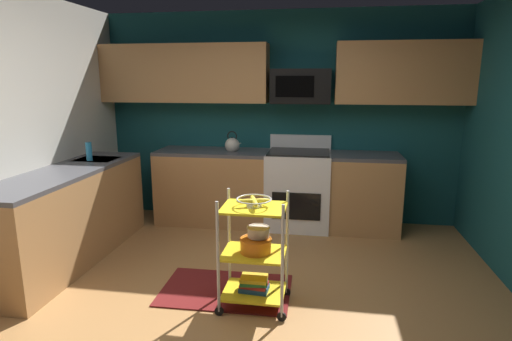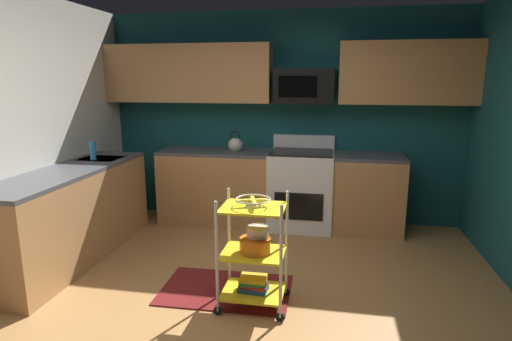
{
  "view_description": "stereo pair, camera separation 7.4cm",
  "coord_description": "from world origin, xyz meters",
  "px_view_note": "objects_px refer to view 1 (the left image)",
  "views": [
    {
      "loc": [
        0.57,
        -2.86,
        1.78
      ],
      "look_at": [
        0.03,
        0.45,
        1.05
      ],
      "focal_mm": 29.37,
      "sensor_mm": 36.0,
      "label": 1
    },
    {
      "loc": [
        0.64,
        -2.84,
        1.78
      ],
      "look_at": [
        0.03,
        0.45,
        1.05
      ],
      "focal_mm": 29.37,
      "sensor_mm": 36.0,
      "label": 2
    }
  ],
  "objects_px": {
    "fruit_bowl": "(254,201)",
    "kettle": "(232,145)",
    "microwave": "(301,86)",
    "book_stack": "(254,284)",
    "mixing_bowl_small": "(258,231)",
    "mixing_bowl_large": "(256,245)",
    "oven_range": "(298,188)",
    "dish_soap_bottle": "(89,151)",
    "rolling_cart": "(254,253)"
  },
  "relations": [
    {
      "from": "oven_range",
      "to": "mixing_bowl_small",
      "type": "height_order",
      "value": "oven_range"
    },
    {
      "from": "microwave",
      "to": "mixing_bowl_small",
      "type": "bearing_deg",
      "value": -95.46
    },
    {
      "from": "mixing_bowl_small",
      "to": "fruit_bowl",
      "type": "bearing_deg",
      "value": -129.95
    },
    {
      "from": "microwave",
      "to": "kettle",
      "type": "xyz_separation_m",
      "value": [
        -0.82,
        -0.11,
        -0.7
      ]
    },
    {
      "from": "book_stack",
      "to": "kettle",
      "type": "height_order",
      "value": "kettle"
    },
    {
      "from": "oven_range",
      "to": "rolling_cart",
      "type": "bearing_deg",
      "value": -96.51
    },
    {
      "from": "oven_range",
      "to": "microwave",
      "type": "relative_size",
      "value": 1.57
    },
    {
      "from": "microwave",
      "to": "book_stack",
      "type": "bearing_deg",
      "value": -96.17
    },
    {
      "from": "rolling_cart",
      "to": "dish_soap_bottle",
      "type": "bearing_deg",
      "value": 151.44
    },
    {
      "from": "mixing_bowl_small",
      "to": "mixing_bowl_large",
      "type": "bearing_deg",
      "value": -113.66
    },
    {
      "from": "oven_range",
      "to": "fruit_bowl",
      "type": "distance_m",
      "value": 1.99
    },
    {
      "from": "book_stack",
      "to": "mixing_bowl_large",
      "type": "bearing_deg",
      "value": 0.0
    },
    {
      "from": "rolling_cart",
      "to": "dish_soap_bottle",
      "type": "xyz_separation_m",
      "value": [
        -1.99,
        1.08,
        0.57
      ]
    },
    {
      "from": "rolling_cart",
      "to": "mixing_bowl_small",
      "type": "bearing_deg",
      "value": 50.05
    },
    {
      "from": "mixing_bowl_large",
      "to": "rolling_cart",
      "type": "bearing_deg",
      "value": 180.0
    },
    {
      "from": "fruit_bowl",
      "to": "dish_soap_bottle",
      "type": "relative_size",
      "value": 1.36
    },
    {
      "from": "microwave",
      "to": "dish_soap_bottle",
      "type": "height_order",
      "value": "microwave"
    },
    {
      "from": "fruit_bowl",
      "to": "mixing_bowl_small",
      "type": "height_order",
      "value": "fruit_bowl"
    },
    {
      "from": "oven_range",
      "to": "fruit_bowl",
      "type": "height_order",
      "value": "oven_range"
    },
    {
      "from": "rolling_cart",
      "to": "kettle",
      "type": "distance_m",
      "value": 2.1
    },
    {
      "from": "book_stack",
      "to": "microwave",
      "type": "bearing_deg",
      "value": 83.83
    },
    {
      "from": "dish_soap_bottle",
      "to": "mixing_bowl_large",
      "type": "bearing_deg",
      "value": -28.4
    },
    {
      "from": "mixing_bowl_large",
      "to": "dish_soap_bottle",
      "type": "relative_size",
      "value": 1.26
    },
    {
      "from": "rolling_cart",
      "to": "mixing_bowl_large",
      "type": "bearing_deg",
      "value": 0.0
    },
    {
      "from": "fruit_bowl",
      "to": "book_stack",
      "type": "xyz_separation_m",
      "value": [
        0.0,
        0.0,
        -0.69
      ]
    },
    {
      "from": "microwave",
      "to": "oven_range",
      "type": "bearing_deg",
      "value": -89.74
    },
    {
      "from": "oven_range",
      "to": "rolling_cart",
      "type": "xyz_separation_m",
      "value": [
        -0.22,
        -1.94,
        -0.03
      ]
    },
    {
      "from": "kettle",
      "to": "dish_soap_bottle",
      "type": "distance_m",
      "value": 1.63
    },
    {
      "from": "oven_range",
      "to": "dish_soap_bottle",
      "type": "height_order",
      "value": "dish_soap_bottle"
    },
    {
      "from": "oven_range",
      "to": "mixing_bowl_large",
      "type": "height_order",
      "value": "oven_range"
    },
    {
      "from": "mixing_bowl_small",
      "to": "dish_soap_bottle",
      "type": "xyz_separation_m",
      "value": [
        -2.02,
        1.05,
        0.4
      ]
    },
    {
      "from": "microwave",
      "to": "book_stack",
      "type": "relative_size",
      "value": 2.96
    },
    {
      "from": "microwave",
      "to": "fruit_bowl",
      "type": "bearing_deg",
      "value": -96.17
    },
    {
      "from": "mixing_bowl_large",
      "to": "kettle",
      "type": "bearing_deg",
      "value": 107.44
    },
    {
      "from": "oven_range",
      "to": "kettle",
      "type": "xyz_separation_m",
      "value": [
        -0.82,
        -0.0,
        0.52
      ]
    },
    {
      "from": "rolling_cart",
      "to": "book_stack",
      "type": "relative_size",
      "value": 3.86
    },
    {
      "from": "mixing_bowl_large",
      "to": "fruit_bowl",
      "type": "bearing_deg",
      "value": -180.0
    },
    {
      "from": "rolling_cart",
      "to": "mixing_bowl_large",
      "type": "relative_size",
      "value": 3.63
    },
    {
      "from": "microwave",
      "to": "book_stack",
      "type": "xyz_separation_m",
      "value": [
        -0.22,
        -2.04,
        -1.51
      ]
    },
    {
      "from": "microwave",
      "to": "rolling_cart",
      "type": "bearing_deg",
      "value": -96.17
    },
    {
      "from": "rolling_cart",
      "to": "fruit_bowl",
      "type": "distance_m",
      "value": 0.42
    },
    {
      "from": "oven_range",
      "to": "fruit_bowl",
      "type": "relative_size",
      "value": 4.04
    },
    {
      "from": "microwave",
      "to": "mixing_bowl_large",
      "type": "height_order",
      "value": "microwave"
    },
    {
      "from": "fruit_bowl",
      "to": "dish_soap_bottle",
      "type": "xyz_separation_m",
      "value": [
        -1.99,
        1.08,
        0.14
      ]
    },
    {
      "from": "mixing_bowl_large",
      "to": "book_stack",
      "type": "relative_size",
      "value": 1.06
    },
    {
      "from": "fruit_bowl",
      "to": "kettle",
      "type": "bearing_deg",
      "value": 107.07
    },
    {
      "from": "fruit_bowl",
      "to": "mixing_bowl_large",
      "type": "distance_m",
      "value": 0.36
    },
    {
      "from": "microwave",
      "to": "fruit_bowl",
      "type": "relative_size",
      "value": 2.57
    },
    {
      "from": "oven_range",
      "to": "dish_soap_bottle",
      "type": "distance_m",
      "value": 2.43
    },
    {
      "from": "kettle",
      "to": "fruit_bowl",
      "type": "bearing_deg",
      "value": -72.93
    }
  ]
}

